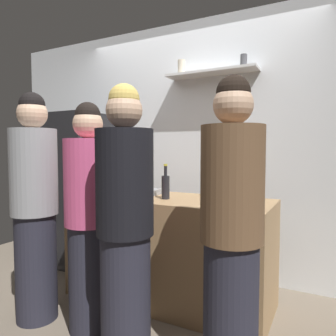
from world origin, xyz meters
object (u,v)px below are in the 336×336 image
at_px(person_grey_hoodie, 35,208).
at_px(refrigerator, 79,189).
at_px(person_brown_jacket, 232,234).
at_px(person_pink_top, 89,220).
at_px(wine_bottle_dark_glass, 166,186).
at_px(wine_bottle_green_glass, 86,180).
at_px(wine_bottle_amber_glass, 117,179).
at_px(water_bottle_plastic, 247,188).
at_px(utensil_holder, 210,190).
at_px(baking_pan, 139,192).
at_px(person_blonde, 125,228).

bearing_deg(person_grey_hoodie, refrigerator, -128.46).
xyz_separation_m(person_brown_jacket, person_pink_top, (-1.03, 0.04, -0.04)).
relative_size(wine_bottle_dark_glass, person_brown_jacket, 0.17).
bearing_deg(person_brown_jacket, wine_bottle_green_glass, -152.67).
bearing_deg(wine_bottle_dark_glass, wine_bottle_amber_glass, 169.73).
bearing_deg(water_bottle_plastic, refrigerator, 177.02).
relative_size(utensil_holder, water_bottle_plastic, 1.02).
bearing_deg(person_pink_top, person_brown_jacket, 101.64).
xyz_separation_m(baking_pan, person_blonde, (0.45, -0.86, -0.08)).
bearing_deg(wine_bottle_green_glass, wine_bottle_amber_glass, 27.57).
distance_m(water_bottle_plastic, person_brown_jacket, 0.94).
bearing_deg(utensil_holder, wine_bottle_amber_glass, -166.56).
xyz_separation_m(person_grey_hoodie, person_pink_top, (0.46, 0.08, -0.05)).
bearing_deg(water_bottle_plastic, person_grey_hoodie, -144.63).
distance_m(refrigerator, person_brown_jacket, 2.29).
bearing_deg(water_bottle_plastic, baking_pan, -167.89).
xyz_separation_m(utensil_holder, wine_bottle_green_glass, (-1.09, -0.33, 0.07)).
xyz_separation_m(wine_bottle_green_glass, person_blonde, (0.94, -0.71, -0.18)).
relative_size(wine_bottle_amber_glass, person_brown_jacket, 0.21).
distance_m(person_brown_jacket, person_pink_top, 1.03).
distance_m(wine_bottle_dark_glass, person_brown_jacket, 0.96).
bearing_deg(utensil_holder, person_blonde, -98.17).
height_order(refrigerator, person_grey_hoodie, person_grey_hoodie).
distance_m(baking_pan, wine_bottle_amber_glass, 0.26).
height_order(refrigerator, utensil_holder, refrigerator).
relative_size(wine_bottle_dark_glass, person_pink_top, 0.18).
height_order(baking_pan, water_bottle_plastic, water_bottle_plastic).
xyz_separation_m(utensil_holder, person_grey_hoodie, (-1.04, -0.95, -0.09)).
bearing_deg(person_brown_jacket, baking_pan, -166.50).
bearing_deg(wine_bottle_green_glass, water_bottle_plastic, 13.62).
bearing_deg(person_grey_hoodie, person_pink_top, 123.25).
distance_m(refrigerator, person_blonde, 1.85).
bearing_deg(wine_bottle_green_glass, refrigerator, 139.06).
distance_m(wine_bottle_amber_glass, person_brown_jacket, 1.49).
distance_m(refrigerator, wine_bottle_amber_glass, 0.84).
bearing_deg(person_pink_top, baking_pan, -164.25).
distance_m(wine_bottle_green_glass, person_grey_hoodie, 0.64).
distance_m(baking_pan, wine_bottle_dark_glass, 0.36).
relative_size(utensil_holder, person_brown_jacket, 0.13).
relative_size(wine_bottle_green_glass, person_pink_top, 0.21).
relative_size(person_brown_jacket, person_blonde, 1.01).
xyz_separation_m(refrigerator, person_brown_jacket, (2.06, -1.02, -0.01)).
bearing_deg(utensil_holder, refrigerator, 176.11).
bearing_deg(person_grey_hoodie, water_bottle_plastic, 149.07).
xyz_separation_m(wine_bottle_green_glass, water_bottle_plastic, (1.41, 0.34, -0.03)).
height_order(wine_bottle_amber_glass, person_blonde, person_blonde).
bearing_deg(wine_bottle_green_glass, baking_pan, 16.43).
height_order(wine_bottle_amber_glass, person_grey_hoodie, person_grey_hoodie).
relative_size(baking_pan, person_pink_top, 0.21).
relative_size(person_brown_jacket, person_pink_top, 1.04).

